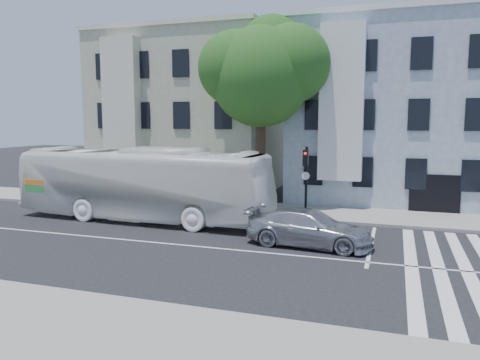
% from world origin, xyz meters
% --- Properties ---
extents(ground, '(120.00, 120.00, 0.00)m').
position_xyz_m(ground, '(0.00, 0.00, 0.00)').
color(ground, black).
rests_on(ground, ground).
extents(sidewalk_far, '(80.00, 4.00, 0.15)m').
position_xyz_m(sidewalk_far, '(0.00, 8.00, 0.07)').
color(sidewalk_far, gray).
rests_on(sidewalk_far, ground).
extents(sidewalk_near, '(80.00, 4.00, 0.15)m').
position_xyz_m(sidewalk_near, '(0.00, -8.00, 0.07)').
color(sidewalk_near, gray).
rests_on(sidewalk_near, ground).
extents(building_left, '(12.00, 10.00, 11.00)m').
position_xyz_m(building_left, '(-7.00, 15.00, 5.50)').
color(building_left, '#9DA288').
rests_on(building_left, ground).
extents(building_right, '(12.00, 10.00, 11.00)m').
position_xyz_m(building_right, '(7.00, 15.00, 5.50)').
color(building_right, '#8895A2').
rests_on(building_right, ground).
extents(street_tree, '(7.30, 5.90, 11.10)m').
position_xyz_m(street_tree, '(0.06, 8.74, 7.83)').
color(street_tree, '#2D2116').
rests_on(street_tree, ground).
extents(bus, '(3.71, 13.63, 3.76)m').
position_xyz_m(bus, '(-4.93, 3.85, 1.88)').
color(bus, white).
rests_on(bus, ground).
extents(sedan, '(2.56, 5.33, 1.50)m').
position_xyz_m(sedan, '(4.06, 1.58, 0.75)').
color(sedan, '#B3B4BA').
rests_on(sedan, ground).
extents(hedge, '(8.27, 3.71, 0.70)m').
position_xyz_m(hedge, '(-5.05, 6.80, 0.50)').
color(hedge, '#25541B').
rests_on(hedge, sidewalk_far).
extents(traffic_signal, '(0.40, 0.52, 3.81)m').
position_xyz_m(traffic_signal, '(3.10, 5.94, 2.46)').
color(traffic_signal, black).
rests_on(traffic_signal, ground).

